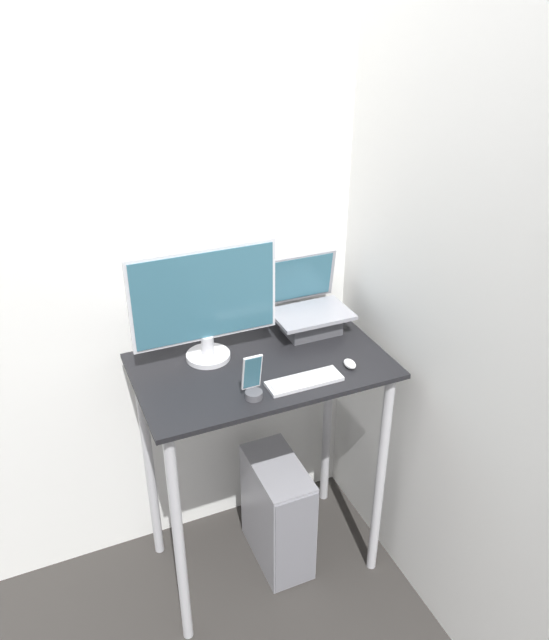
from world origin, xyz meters
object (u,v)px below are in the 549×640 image
Objects in this scene: monitor at (205,305)px; laptop at (309,313)px; cell_phone at (253,384)px; computer_tower at (278,512)px; keyboard at (304,381)px; mouse at (350,364)px.

laptop is at bearing 5.51° from monitor.
computer_tower is at bearing 46.10° from cell_phone.
monitor is at bearing 131.70° from keyboard.
monitor is at bearing 151.96° from computer_tower.
monitor is at bearing 149.75° from mouse.
laptop is 0.33m from mouse.
cell_phone is (-0.41, -0.03, 0.04)m from mouse.
monitor is 3.29× the size of cell_phone.
cell_phone is at bearing -137.88° from laptop.
keyboard is 1.65× the size of cell_phone.
keyboard is at bearing -118.47° from laptop.
cell_phone is at bearing -78.07° from monitor.
computer_tower is at bearing -141.51° from laptop.
mouse is 0.12× the size of computer_tower.
mouse is (0.20, 0.03, 0.01)m from keyboard.
keyboard is at bearing -80.62° from computer_tower.
cell_phone is 0.32× the size of computer_tower.
monitor is 2.00× the size of keyboard.
keyboard is (-0.19, -0.35, -0.07)m from laptop.
keyboard is 4.39× the size of mouse.
monitor is (-0.46, -0.04, 0.15)m from laptop.
cell_phone reaches higher than computer_tower.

